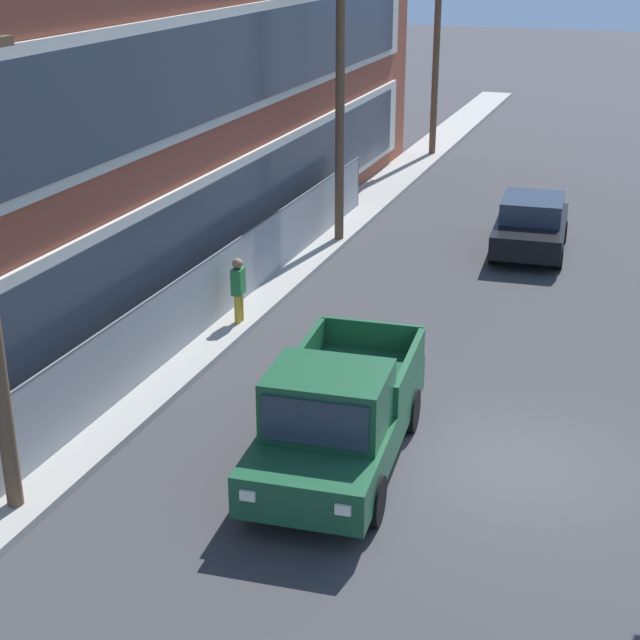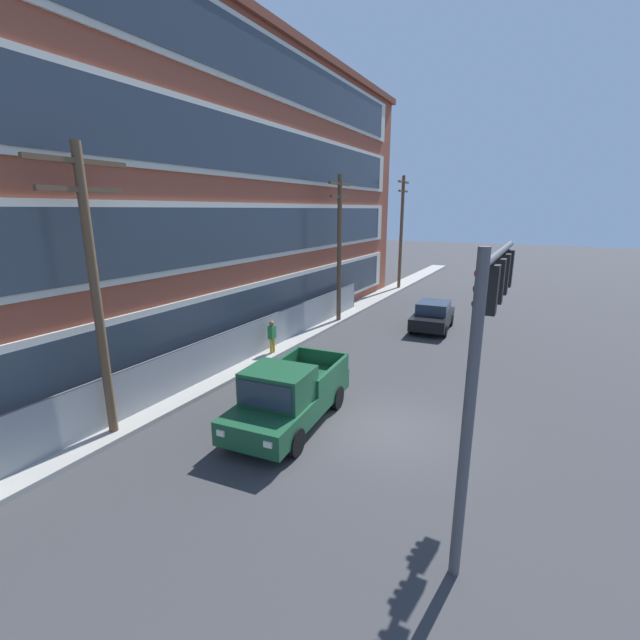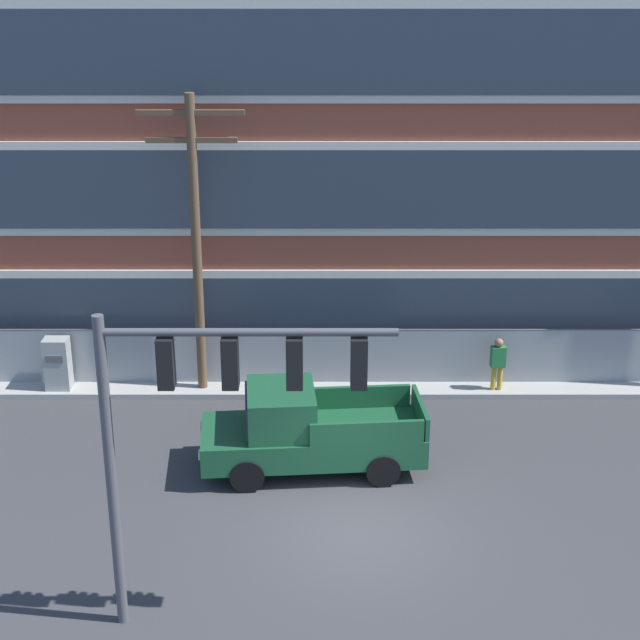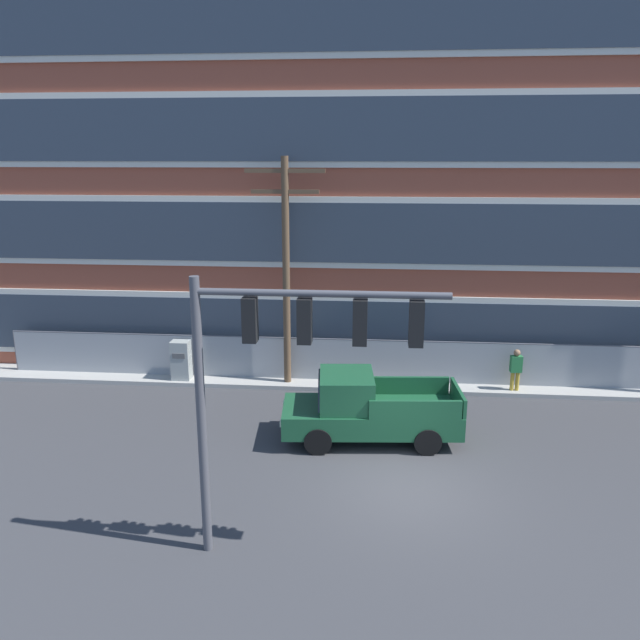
# 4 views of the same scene
# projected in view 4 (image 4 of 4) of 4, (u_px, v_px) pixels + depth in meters

# --- Properties ---
(ground_plane) EXTENTS (160.00, 160.00, 0.00)m
(ground_plane) POSITION_uv_depth(u_px,v_px,m) (409.00, 491.00, 16.02)
(ground_plane) COLOR #38383A
(sidewalk_building_side) EXTENTS (80.00, 1.60, 0.16)m
(sidewalk_building_side) POSITION_uv_depth(u_px,v_px,m) (399.00, 384.00, 23.23)
(sidewalk_building_side) COLOR #9E9B93
(sidewalk_building_side) RESTS_ON ground
(brick_mill_building) EXTENTS (42.74, 9.04, 14.86)m
(brick_mill_building) POSITION_uv_depth(u_px,v_px,m) (447.00, 177.00, 26.01)
(brick_mill_building) COLOR brown
(brick_mill_building) RESTS_ON ground
(chain_link_fence) EXTENTS (29.70, 0.06, 1.77)m
(chain_link_fence) POSITION_uv_depth(u_px,v_px,m) (397.00, 363.00, 23.10)
(chain_link_fence) COLOR gray
(chain_link_fence) RESTS_ON ground
(traffic_signal_mast) EXTENTS (5.07, 0.43, 6.08)m
(traffic_signal_mast) POSITION_uv_depth(u_px,v_px,m) (282.00, 355.00, 12.36)
(traffic_signal_mast) COLOR #4C4C51
(traffic_signal_mast) RESTS_ON ground
(pickup_truck_dark_green) EXTENTS (5.44, 2.47, 2.09)m
(pickup_truck_dark_green) POSITION_uv_depth(u_px,v_px,m) (366.00, 409.00, 18.66)
(pickup_truck_dark_green) COLOR #194C2D
(pickup_truck_dark_green) RESTS_ON ground
(utility_pole_near_corner) EXTENTS (2.78, 0.26, 8.33)m
(utility_pole_near_corner) POSITION_uv_depth(u_px,v_px,m) (286.00, 262.00, 22.14)
(utility_pole_near_corner) COLOR brown
(utility_pole_near_corner) RESTS_ON ground
(electrical_cabinet) EXTENTS (0.68, 0.56, 1.65)m
(electrical_cabinet) POSITION_uv_depth(u_px,v_px,m) (181.00, 362.00, 23.40)
(electrical_cabinet) COLOR #939993
(electrical_cabinet) RESTS_ON ground
(pedestrian_near_cabinet) EXTENTS (0.42, 0.28, 1.69)m
(pedestrian_near_cabinet) POSITION_uv_depth(u_px,v_px,m) (516.00, 369.00, 22.23)
(pedestrian_near_cabinet) COLOR #B7932D
(pedestrian_near_cabinet) RESTS_ON ground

